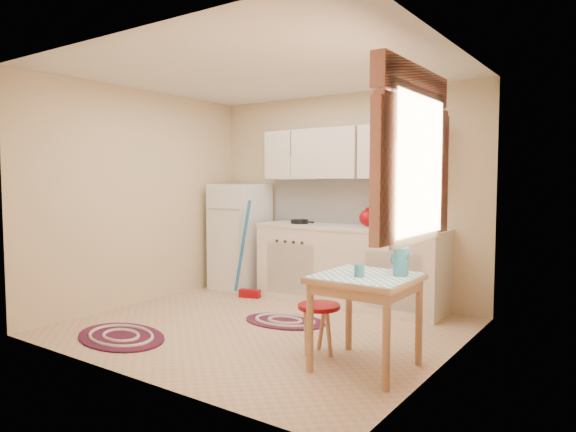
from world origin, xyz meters
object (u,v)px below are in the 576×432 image
object	(u,v)px
base_cabinets	(349,267)
table	(366,322)
fridge	(240,237)
stool	(319,329)

from	to	relation	value
base_cabinets	table	size ratio (longest dim) A/B	3.12
fridge	table	xyz separation A→B (m)	(2.68, -1.69, -0.34)
fridge	base_cabinets	bearing A→B (deg)	1.78
fridge	table	distance (m)	3.19
fridge	base_cabinets	size ratio (longest dim) A/B	0.62
fridge	base_cabinets	xyz separation A→B (m)	(1.61, 0.05, -0.26)
base_cabinets	stool	xyz separation A→B (m)	(0.62, -1.67, -0.23)
base_cabinets	fridge	bearing A→B (deg)	-178.22
stool	base_cabinets	bearing A→B (deg)	110.23
table	stool	bearing A→B (deg)	171.29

